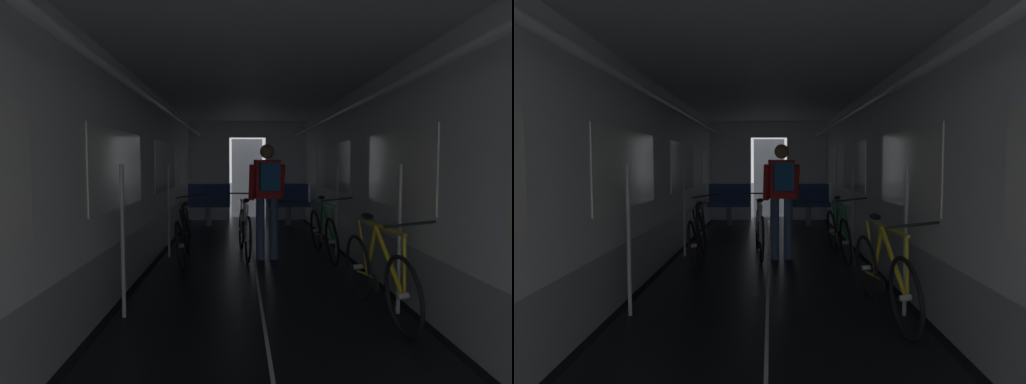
% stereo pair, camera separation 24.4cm
% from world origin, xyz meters
% --- Properties ---
extents(train_car_shell, '(3.14, 12.34, 2.57)m').
position_xyz_m(train_car_shell, '(-0.00, 3.60, 1.70)').
color(train_car_shell, black).
rests_on(train_car_shell, ground).
extents(bench_seat_far_left, '(0.98, 0.51, 0.95)m').
position_xyz_m(bench_seat_far_left, '(-0.90, 8.07, 0.57)').
color(bench_seat_far_left, gray).
rests_on(bench_seat_far_left, ground).
extents(bench_seat_far_right, '(0.98, 0.51, 0.95)m').
position_xyz_m(bench_seat_far_right, '(0.90, 8.07, 0.57)').
color(bench_seat_far_right, gray).
rests_on(bench_seat_far_right, ground).
extents(bicycle_yellow, '(0.44, 1.69, 0.95)m').
position_xyz_m(bicycle_yellow, '(1.07, 2.08, 0.38)').
color(bicycle_yellow, black).
rests_on(bicycle_yellow, ground).
extents(bicycle_black, '(0.44, 1.69, 0.96)m').
position_xyz_m(bicycle_black, '(-1.00, 4.31, 0.38)').
color(bicycle_black, black).
rests_on(bicycle_black, ground).
extents(bicycle_green, '(0.44, 1.69, 0.95)m').
position_xyz_m(bicycle_green, '(1.04, 4.55, 0.38)').
color(bicycle_green, black).
rests_on(bicycle_green, ground).
extents(person_cyclist_aisle, '(0.55, 0.42, 1.69)m').
position_xyz_m(person_cyclist_aisle, '(0.20, 4.47, 1.02)').
color(person_cyclist_aisle, '#384C75').
rests_on(person_cyclist_aisle, ground).
extents(bicycle_white_in_aisle, '(0.44, 1.69, 0.94)m').
position_xyz_m(bicycle_white_in_aisle, '(-0.13, 4.74, 0.38)').
color(bicycle_white_in_aisle, black).
rests_on(bicycle_white_in_aisle, ground).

